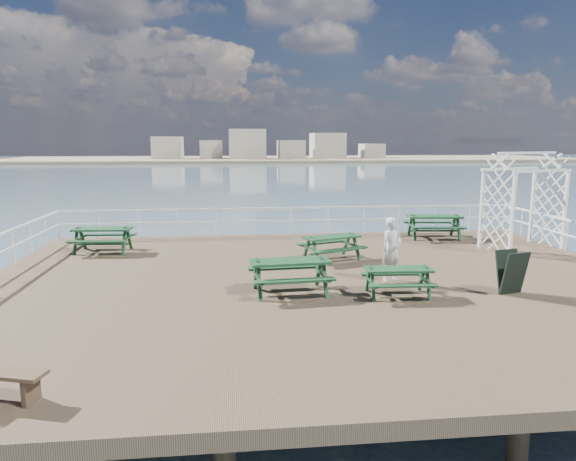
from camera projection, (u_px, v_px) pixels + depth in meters
The scene contains 11 objects.
ground at pixel (321, 286), 13.70m from camera, with size 18.00×14.00×0.30m, color brown.
sea_backdrop at pixel (284, 156), 146.37m from camera, with size 300.00×300.00×9.20m.
railing at pixel (305, 231), 16.03m from camera, with size 17.77×13.76×1.10m.
picnic_table_a at pixel (103, 235), 17.09m from camera, with size 1.98×1.64×0.91m.
picnic_table_b at pixel (332, 243), 15.95m from camera, with size 2.12×1.92×0.85m.
picnic_table_c at pixel (434, 222), 19.54m from camera, with size 2.17×1.83×0.97m.
picnic_table_d at pixel (290, 269), 12.45m from camera, with size 2.02×1.67×0.93m.
picnic_table_e at pixel (398, 276), 12.24m from camera, with size 1.66×1.37×0.77m.
trellis_arbor at pixel (523, 206), 17.54m from camera, with size 2.97×2.17×3.30m.
sandwich_board at pixel (511, 273), 12.40m from camera, with size 0.75×0.63×1.08m.
person at pixel (391, 250), 13.48m from camera, with size 0.62×0.41×1.69m, color silver.
Camera 1 is at (-2.29, -13.07, 3.67)m, focal length 32.00 mm.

